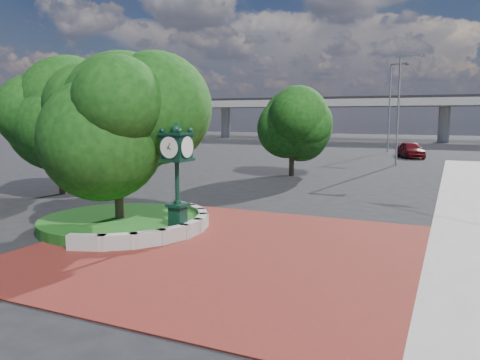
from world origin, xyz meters
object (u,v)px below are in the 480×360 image
post_clock (177,171)px  street_lamp_far (392,101)px  street_lamp_near (401,101)px  parked_car (411,150)px

post_clock → street_lamp_far: size_ratio=0.42×
post_clock → street_lamp_near: 29.36m
street_lamp_far → parked_car: bearing=-67.1°
parked_car → street_lamp_near: size_ratio=0.52×
street_lamp_near → street_lamp_far: bearing=99.7°
street_lamp_near → street_lamp_far: size_ratio=0.92×
post_clock → street_lamp_near: size_ratio=0.46×
parked_car → street_lamp_far: 9.20m
parked_car → street_lamp_near: 9.80m
street_lamp_near → street_lamp_far: 15.79m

